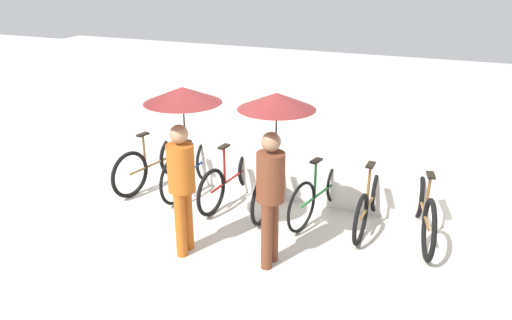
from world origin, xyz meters
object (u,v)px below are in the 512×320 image
at_px(parked_bicycle_0, 154,163).
at_px(parked_bicycle_6, 423,208).
at_px(parked_bicycle_5, 370,201).
at_px(parked_bicycle_4, 321,191).
at_px(parked_bicycle_2, 232,177).
at_px(pedestrian_center, 274,140).
at_px(parked_bicycle_1, 193,167).
at_px(pedestrian_leading, 182,130).
at_px(parked_bicycle_3, 275,185).

xyz_separation_m(parked_bicycle_0, parked_bicycle_6, (4.07, -0.02, 0.02)).
bearing_deg(parked_bicycle_5, parked_bicycle_4, 89.33).
relative_size(parked_bicycle_2, pedestrian_center, 0.87).
bearing_deg(parked_bicycle_4, pedestrian_center, -176.57).
xyz_separation_m(parked_bicycle_4, parked_bicycle_6, (1.36, -0.04, 0.02)).
bearing_deg(pedestrian_center, parked_bicycle_0, 154.93).
bearing_deg(parked_bicycle_0, parked_bicycle_6, -79.13).
height_order(parked_bicycle_1, parked_bicycle_6, parked_bicycle_1).
distance_m(parked_bicycle_0, parked_bicycle_5, 3.40).
bearing_deg(parked_bicycle_2, parked_bicycle_0, 96.00).
xyz_separation_m(parked_bicycle_4, pedestrian_center, (-0.22, -1.33, 1.16)).
bearing_deg(pedestrian_leading, parked_bicycle_4, 46.58).
relative_size(parked_bicycle_4, parked_bicycle_6, 0.94).
height_order(parked_bicycle_1, parked_bicycle_5, parked_bicycle_5).
bearing_deg(pedestrian_leading, parked_bicycle_5, 33.86).
bearing_deg(parked_bicycle_1, parked_bicycle_5, -88.37).
bearing_deg(parked_bicycle_5, parked_bicycle_3, 91.54).
xyz_separation_m(parked_bicycle_2, parked_bicycle_3, (0.68, -0.00, -0.01)).
bearing_deg(pedestrian_center, pedestrian_leading, -169.46).
xyz_separation_m(parked_bicycle_1, parked_bicycle_4, (2.04, -0.04, -0.02)).
xyz_separation_m(parked_bicycle_0, parked_bicycle_5, (3.40, -0.02, -0.02)).
distance_m(parked_bicycle_0, pedestrian_leading, 2.36).
relative_size(parked_bicycle_0, parked_bicycle_1, 0.99).
distance_m(parked_bicycle_6, pedestrian_leading, 3.22).
distance_m(parked_bicycle_5, pedestrian_leading, 2.71).
height_order(parked_bicycle_6, pedestrian_center, pedestrian_center).
xyz_separation_m(parked_bicycle_3, pedestrian_leading, (-0.60, -1.46, 1.19)).
bearing_deg(parked_bicycle_5, parked_bicycle_0, 91.95).
bearing_deg(pedestrian_leading, parked_bicycle_0, 132.06).
height_order(parked_bicycle_1, parked_bicycle_4, parked_bicycle_4).
relative_size(parked_bicycle_2, pedestrian_leading, 0.87).
bearing_deg(parked_bicycle_3, parked_bicycle_5, -90.59).
height_order(parked_bicycle_1, pedestrian_leading, pedestrian_leading).
relative_size(parked_bicycle_1, parked_bicycle_5, 1.03).
relative_size(parked_bicycle_1, pedestrian_center, 0.84).
height_order(parked_bicycle_4, pedestrian_leading, pedestrian_leading).
xyz_separation_m(parked_bicycle_0, pedestrian_center, (2.50, -1.32, 1.15)).
height_order(parked_bicycle_4, parked_bicycle_5, parked_bicycle_4).
relative_size(parked_bicycle_2, parked_bicycle_5, 1.07).
bearing_deg(parked_bicycle_6, parked_bicycle_1, 76.90).
xyz_separation_m(parked_bicycle_5, pedestrian_leading, (-1.96, -1.44, 1.19)).
distance_m(parked_bicycle_0, parked_bicycle_6, 4.07).
relative_size(parked_bicycle_4, pedestrian_leading, 0.84).
distance_m(parked_bicycle_2, parked_bicycle_6, 2.72).
bearing_deg(parked_bicycle_6, parked_bicycle_2, 77.73).
relative_size(parked_bicycle_1, parked_bicycle_6, 0.94).
relative_size(parked_bicycle_4, parked_bicycle_5, 1.03).
bearing_deg(parked_bicycle_1, pedestrian_center, -123.78).
xyz_separation_m(parked_bicycle_6, pedestrian_center, (-1.58, -1.29, 1.14)).
height_order(parked_bicycle_4, parked_bicycle_6, parked_bicycle_4).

